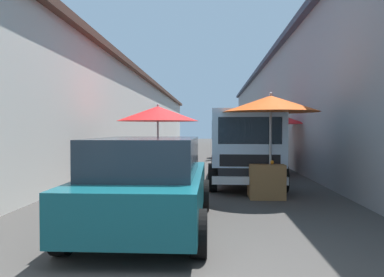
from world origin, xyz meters
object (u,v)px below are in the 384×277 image
(fruit_stall_far_right, at_px, (270,121))
(delivery_truck, at_px, (246,149))
(hatchback_car, at_px, (148,182))
(vendor_by_crates, at_px, (259,143))
(fruit_stall_near_left, at_px, (272,123))
(vendor_in_shade, at_px, (215,141))
(fruit_stall_near_right, at_px, (159,121))
(fruit_stall_mid_lane, at_px, (239,128))

(fruit_stall_far_right, distance_m, delivery_truck, 1.74)
(hatchback_car, xyz_separation_m, vendor_by_crates, (11.73, -3.25, 0.21))
(fruit_stall_near_left, distance_m, fruit_stall_far_right, 5.22)
(vendor_by_crates, relative_size, vendor_in_shade, 0.97)
(fruit_stall_near_right, relative_size, vendor_by_crates, 1.53)
(vendor_by_crates, height_order, vendor_in_shade, vendor_in_shade)
(fruit_stall_near_left, height_order, delivery_truck, fruit_stall_near_left)
(hatchback_car, bearing_deg, fruit_stall_near_right, 6.38)
(fruit_stall_near_right, xyz_separation_m, delivery_truck, (-1.21, -2.54, -0.79))
(fruit_stall_near_right, bearing_deg, vendor_by_crates, -31.48)
(fruit_stall_near_left, xyz_separation_m, vendor_in_shade, (5.29, 2.01, -0.82))
(fruit_stall_mid_lane, distance_m, fruit_stall_far_right, 12.04)
(hatchback_car, bearing_deg, fruit_stall_near_left, -22.13)
(delivery_truck, xyz_separation_m, vendor_by_crates, (7.50, -1.32, -0.10))
(vendor_by_crates, xyz_separation_m, vendor_in_shade, (1.42, 2.06, 0.04))
(fruit_stall_far_right, relative_size, delivery_truck, 0.49)
(delivery_truck, distance_m, vendor_in_shade, 8.95)
(delivery_truck, height_order, vendor_by_crates, delivery_truck)
(fruit_stall_mid_lane, height_order, vendor_in_shade, fruit_stall_mid_lane)
(vendor_in_shade, bearing_deg, hatchback_car, 174.85)
(hatchback_car, bearing_deg, vendor_by_crates, -15.47)
(fruit_stall_near_left, bearing_deg, delivery_truck, 160.78)
(vendor_in_shade, bearing_deg, fruit_stall_mid_lane, -39.28)
(fruit_stall_near_left, bearing_deg, hatchback_car, 157.87)
(fruit_stall_near_right, relative_size, hatchback_car, 0.64)
(fruit_stall_near_left, height_order, vendor_in_shade, fruit_stall_near_left)
(fruit_stall_near_left, distance_m, delivery_truck, 3.91)
(fruit_stall_mid_lane, height_order, delivery_truck, fruit_stall_mid_lane)
(fruit_stall_near_left, distance_m, hatchback_car, 8.54)
(fruit_stall_far_right, relative_size, fruit_stall_near_right, 0.97)
(fruit_stall_mid_lane, distance_m, vendor_by_crates, 3.19)
(fruit_stall_far_right, distance_m, vendor_in_shade, 10.53)
(fruit_stall_near_left, relative_size, fruit_stall_near_right, 1.01)
(vendor_by_crates, bearing_deg, fruit_stall_near_right, 148.52)
(delivery_truck, bearing_deg, fruit_stall_near_right, 64.57)
(fruit_stall_near_left, height_order, vendor_by_crates, fruit_stall_near_left)
(delivery_truck, relative_size, vendor_by_crates, 3.04)
(fruit_stall_mid_lane, xyz_separation_m, delivery_truck, (-10.52, 0.56, -0.64))
(hatchback_car, xyz_separation_m, vendor_in_shade, (13.15, -1.19, 0.25))
(fruit_stall_near_left, relative_size, vendor_by_crates, 1.54)
(fruit_stall_near_right, bearing_deg, fruit_stall_near_left, -57.55)
(fruit_stall_mid_lane, height_order, fruit_stall_far_right, fruit_stall_far_right)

